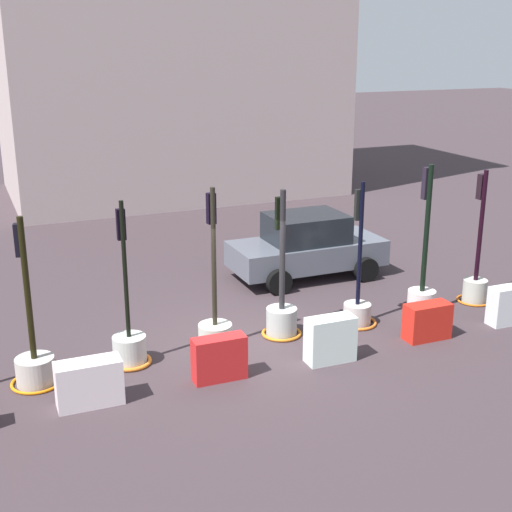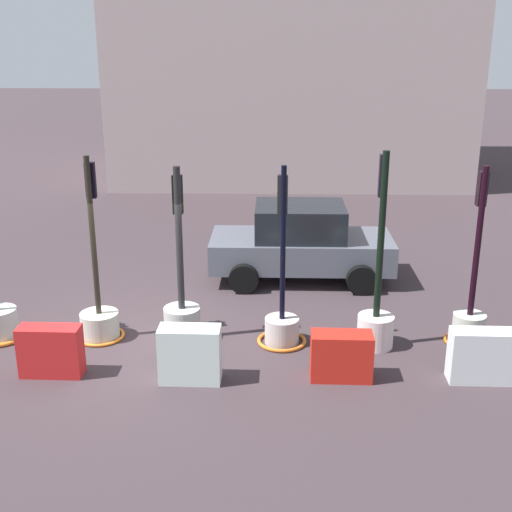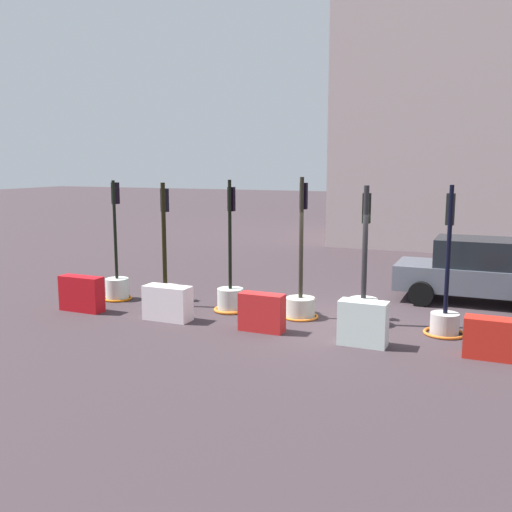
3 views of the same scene
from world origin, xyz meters
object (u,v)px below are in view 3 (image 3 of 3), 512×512
construction_barrier_3 (363,323)px  construction_barrier_4 (491,338)px  traffic_light_5 (445,312)px  car_grey_saloon (475,271)px  traffic_light_0 (117,281)px  traffic_light_1 (165,287)px  construction_barrier_2 (262,312)px  traffic_light_3 (301,297)px  construction_barrier_0 (82,294)px  construction_barrier_1 (168,303)px  traffic_light_2 (230,293)px  traffic_light_4 (363,301)px

construction_barrier_3 → construction_barrier_4: 2.38m
traffic_light_5 → car_grey_saloon: size_ratio=0.79×
traffic_light_0 → traffic_light_1: (1.56, -0.10, -0.02)m
construction_barrier_4 → traffic_light_5: bearing=126.1°
construction_barrier_2 → car_grey_saloon: 6.20m
traffic_light_3 → traffic_light_5: 3.27m
construction_barrier_0 → construction_barrier_1: (2.39, 0.11, -0.03)m
traffic_light_2 → construction_barrier_2: bearing=-43.7°
car_grey_saloon → construction_barrier_2: bearing=-132.1°
traffic_light_1 → traffic_light_3: 3.56m
traffic_light_4 → construction_barrier_3: (0.33, -1.52, -0.08)m
traffic_light_5 → construction_barrier_0: size_ratio=2.80×
traffic_light_1 → construction_barrier_0: traffic_light_1 is taller
construction_barrier_2 → traffic_light_3: bearing=73.0°
construction_barrier_0 → traffic_light_2: bearing=22.5°
traffic_light_0 → construction_barrier_1: 2.64m
car_grey_saloon → construction_barrier_1: bearing=-144.9°
traffic_light_2 → construction_barrier_4: (5.98, -1.30, -0.06)m
traffic_light_0 → traffic_light_2: 3.33m
traffic_light_1 → car_grey_saloon: bearing=25.2°
construction_barrier_1 → construction_barrier_3: bearing=-1.7°
traffic_light_0 → construction_barrier_4: (9.31, -1.25, -0.12)m
traffic_light_5 → construction_barrier_2: 3.91m
traffic_light_4 → construction_barrier_1: (-4.28, -1.39, -0.13)m
construction_barrier_3 → car_grey_saloon: 5.10m
construction_barrier_4 → construction_barrier_1: bearing=-180.0°
traffic_light_4 → construction_barrier_2: traffic_light_4 is taller
traffic_light_3 → traffic_light_4: 1.49m
traffic_light_4 → traffic_light_2: bearing=-178.5°
construction_barrier_0 → traffic_light_3: bearing=16.1°
traffic_light_1 → traffic_light_5: (6.83, 0.12, -0.00)m
construction_barrier_2 → construction_barrier_4: bearing=0.1°
traffic_light_2 → traffic_light_3: (1.79, 0.09, 0.05)m
traffic_light_2 → construction_barrier_1: traffic_light_2 is taller
traffic_light_3 → construction_barrier_1: (-2.79, -1.39, -0.10)m
construction_barrier_0 → traffic_light_4: bearing=12.6°
traffic_light_0 → construction_barrier_4: bearing=-7.7°
construction_barrier_2 → car_grey_saloon: (4.15, 4.59, 0.41)m
traffic_light_0 → construction_barrier_0: size_ratio=2.80×
construction_barrier_2 → construction_barrier_4: construction_barrier_2 is taller
construction_barrier_1 → car_grey_saloon: (6.51, 4.59, 0.43)m
traffic_light_3 → construction_barrier_1: size_ratio=2.94×
construction_barrier_3 → traffic_light_4: bearing=102.2°
traffic_light_3 → construction_barrier_4: size_ratio=3.39×
traffic_light_2 → car_grey_saloon: (5.51, 3.29, 0.38)m
traffic_light_2 → car_grey_saloon: 6.43m
traffic_light_2 → construction_barrier_0: traffic_light_2 is taller
construction_barrier_2 → construction_barrier_4: size_ratio=1.02×
traffic_light_0 → traffic_light_2: bearing=0.8°
traffic_light_0 → traffic_light_2: (3.33, 0.04, -0.06)m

